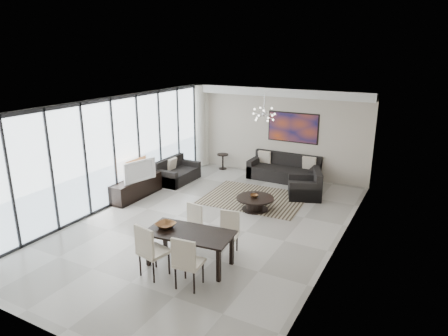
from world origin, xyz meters
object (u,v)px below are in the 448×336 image
Objects in this scene: sofa_main at (284,171)px; tv_console at (136,188)px; dining_table at (190,236)px; coffee_table at (255,203)px; television at (138,170)px.

sofa_main is 1.26× the size of tv_console.
sofa_main is 5.92m from dining_table.
coffee_table is 3.18m from dining_table.
sofa_main is 4.71m from television.
coffee_table is 3.38m from television.
sofa_main is 4.74m from tv_console.
tv_console is at bearing -131.96° from sofa_main.
coffee_table is 0.96× the size of television.
coffee_table is at bearing 90.15° from dining_table.
sofa_main is at bearing -25.96° from television.
television is at bearing 144.16° from dining_table.
coffee_table is 2.77m from sofa_main.
television reaches higher than tv_console.
television is (-3.01, -3.58, 0.58)m from sofa_main.
coffee_table is 0.56× the size of dining_table.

